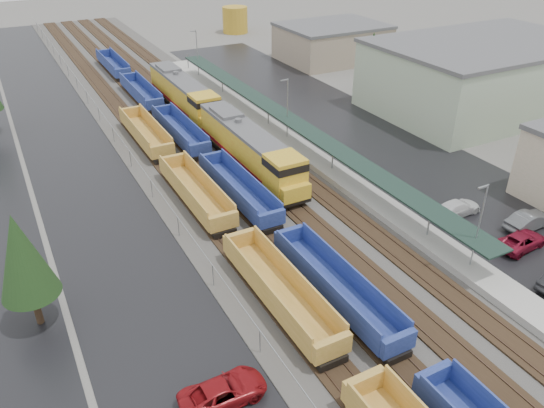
{
  "coord_description": "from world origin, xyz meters",
  "views": [
    {
      "loc": [
        -20.85,
        -2.97,
        26.24
      ],
      "look_at": [
        -1.07,
        34.14,
        2.0
      ],
      "focal_mm": 35.0,
      "sensor_mm": 36.0,
      "label": 1
    }
  ],
  "objects_px": {
    "parked_car_east_b": "(521,241)",
    "locomotive_lead": "(250,149)",
    "well_string_blue": "(238,189)",
    "storage_tank": "(235,20)",
    "parked_car_west_c": "(223,392)",
    "locomotive_trail": "(184,95)",
    "well_string_yellow": "(279,291)",
    "parked_car_east_e": "(529,221)",
    "parked_car_east_c": "(457,208)"
  },
  "relations": [
    {
      "from": "parked_car_east_e",
      "to": "parked_car_east_c",
      "type": "bearing_deg",
      "value": 37.1
    },
    {
      "from": "locomotive_trail",
      "to": "parked_car_east_b",
      "type": "bearing_deg",
      "value": -72.91
    },
    {
      "from": "locomotive_lead",
      "to": "well_string_blue",
      "type": "bearing_deg",
      "value": -126.6
    },
    {
      "from": "parked_car_east_b",
      "to": "parked_car_east_e",
      "type": "bearing_deg",
      "value": -65.1
    },
    {
      "from": "locomotive_trail",
      "to": "storage_tank",
      "type": "bearing_deg",
      "value": 57.56
    },
    {
      "from": "parked_car_west_c",
      "to": "parked_car_east_b",
      "type": "distance_m",
      "value": 29.3
    },
    {
      "from": "storage_tank",
      "to": "parked_car_east_c",
      "type": "distance_m",
      "value": 84.02
    },
    {
      "from": "well_string_yellow",
      "to": "well_string_blue",
      "type": "bearing_deg",
      "value": 75.8
    },
    {
      "from": "parked_car_west_c",
      "to": "locomotive_trail",
      "type": "bearing_deg",
      "value": -18.82
    },
    {
      "from": "locomotive_lead",
      "to": "storage_tank",
      "type": "distance_m",
      "value": 70.61
    },
    {
      "from": "storage_tank",
      "to": "parked_car_west_c",
      "type": "relative_size",
      "value": 1.04
    },
    {
      "from": "parked_car_east_e",
      "to": "locomotive_lead",
      "type": "bearing_deg",
      "value": 35.1
    },
    {
      "from": "locomotive_lead",
      "to": "well_string_yellow",
      "type": "relative_size",
      "value": 0.26
    },
    {
      "from": "parked_car_west_c",
      "to": "storage_tank",
      "type": "bearing_deg",
      "value": -26.43
    },
    {
      "from": "well_string_yellow",
      "to": "parked_car_east_e",
      "type": "bearing_deg",
      "value": -3.39
    },
    {
      "from": "parked_car_east_e",
      "to": "storage_tank",
      "type": "bearing_deg",
      "value": -8.98
    },
    {
      "from": "locomotive_trail",
      "to": "parked_car_east_e",
      "type": "height_order",
      "value": "locomotive_trail"
    },
    {
      "from": "well_string_yellow",
      "to": "storage_tank",
      "type": "relative_size",
      "value": 14.89
    },
    {
      "from": "parked_car_west_c",
      "to": "parked_car_east_c",
      "type": "relative_size",
      "value": 1.07
    },
    {
      "from": "well_string_blue",
      "to": "storage_tank",
      "type": "bearing_deg",
      "value": 65.59
    },
    {
      "from": "storage_tank",
      "to": "parked_car_east_c",
      "type": "height_order",
      "value": "storage_tank"
    },
    {
      "from": "locomotive_trail",
      "to": "locomotive_lead",
      "type": "bearing_deg",
      "value": -90.0
    },
    {
      "from": "locomotive_lead",
      "to": "parked_car_east_c",
      "type": "height_order",
      "value": "locomotive_lead"
    },
    {
      "from": "parked_car_east_b",
      "to": "locomotive_lead",
      "type": "bearing_deg",
      "value": 24.47
    },
    {
      "from": "parked_car_west_c",
      "to": "parked_car_east_e",
      "type": "xyz_separation_m",
      "value": [
        32.33,
        4.64,
        0.07
      ]
    },
    {
      "from": "well_string_yellow",
      "to": "parked_car_west_c",
      "type": "xyz_separation_m",
      "value": [
        -7.17,
        -6.13,
        -0.48
      ]
    },
    {
      "from": "parked_car_east_b",
      "to": "locomotive_trail",
      "type": "bearing_deg",
      "value": 11.84
    },
    {
      "from": "well_string_yellow",
      "to": "locomotive_lead",
      "type": "bearing_deg",
      "value": 69.32
    },
    {
      "from": "well_string_yellow",
      "to": "parked_car_east_c",
      "type": "bearing_deg",
      "value": 9.04
    },
    {
      "from": "locomotive_lead",
      "to": "parked_car_east_e",
      "type": "distance_m",
      "value": 28.5
    },
    {
      "from": "parked_car_west_c",
      "to": "parked_car_east_b",
      "type": "relative_size",
      "value": 1.07
    },
    {
      "from": "parked_car_east_c",
      "to": "parked_car_east_e",
      "type": "height_order",
      "value": "parked_car_east_e"
    },
    {
      "from": "parked_car_west_c",
      "to": "parked_car_east_c",
      "type": "xyz_separation_m",
      "value": [
        28.38,
        9.5,
        -0.02
      ]
    },
    {
      "from": "well_string_blue",
      "to": "storage_tank",
      "type": "relative_size",
      "value": 21.22
    },
    {
      "from": "well_string_yellow",
      "to": "parked_car_west_c",
      "type": "distance_m",
      "value": 9.45
    },
    {
      "from": "locomotive_trail",
      "to": "parked_car_east_b",
      "type": "xyz_separation_m",
      "value": [
        13.99,
        -45.53,
        -1.92
      ]
    },
    {
      "from": "well_string_yellow",
      "to": "well_string_blue",
      "type": "xyz_separation_m",
      "value": [
        4.0,
        15.81,
        -0.05
      ]
    },
    {
      "from": "storage_tank",
      "to": "parked_car_east_b",
      "type": "bearing_deg",
      "value": -98.83
    },
    {
      "from": "well_string_blue",
      "to": "parked_car_east_c",
      "type": "height_order",
      "value": "well_string_blue"
    },
    {
      "from": "storage_tank",
      "to": "parked_car_west_c",
      "type": "distance_m",
      "value": 101.78
    },
    {
      "from": "locomotive_lead",
      "to": "parked_car_west_c",
      "type": "bearing_deg",
      "value": -119.04
    },
    {
      "from": "locomotive_lead",
      "to": "parked_car_east_e",
      "type": "bearing_deg",
      "value": -52.9
    },
    {
      "from": "storage_tank",
      "to": "locomotive_trail",
      "type": "bearing_deg",
      "value": -122.44
    },
    {
      "from": "locomotive_lead",
      "to": "locomotive_trail",
      "type": "height_order",
      "value": "same"
    },
    {
      "from": "locomotive_trail",
      "to": "parked_car_east_b",
      "type": "distance_m",
      "value": 47.67
    },
    {
      "from": "storage_tank",
      "to": "parked_car_west_c",
      "type": "height_order",
      "value": "storage_tank"
    },
    {
      "from": "locomotive_trail",
      "to": "well_string_yellow",
      "type": "relative_size",
      "value": 0.26
    },
    {
      "from": "well_string_yellow",
      "to": "well_string_blue",
      "type": "distance_m",
      "value": 16.31
    },
    {
      "from": "locomotive_lead",
      "to": "storage_tank",
      "type": "bearing_deg",
      "value": 66.74
    },
    {
      "from": "locomotive_lead",
      "to": "well_string_blue",
      "type": "distance_m",
      "value": 6.86
    }
  ]
}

